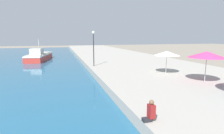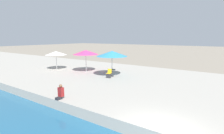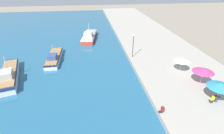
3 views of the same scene
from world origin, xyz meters
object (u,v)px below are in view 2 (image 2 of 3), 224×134
(cafe_umbrella_white, at_px, (86,52))
(person_at_quay, at_px, (60,92))
(cafe_chair_left, at_px, (109,75))
(cafe_umbrella_striped, at_px, (56,53))
(cafe_umbrella_pink, at_px, (112,54))
(cafe_table, at_px, (112,71))

(cafe_umbrella_white, xyz_separation_m, person_at_quay, (-7.85, -4.97, -1.91))
(cafe_chair_left, bearing_deg, cafe_umbrella_white, -24.49)
(cafe_umbrella_white, bearing_deg, cafe_umbrella_striped, 104.68)
(cafe_umbrella_striped, height_order, person_at_quay, cafe_umbrella_striped)
(cafe_umbrella_pink, xyz_separation_m, cafe_umbrella_white, (0.24, 3.92, -0.06))
(cafe_umbrella_striped, bearing_deg, cafe_table, -84.39)
(cafe_table, bearing_deg, cafe_umbrella_white, 85.84)
(person_at_quay, bearing_deg, cafe_table, 7.82)
(cafe_umbrella_white, distance_m, cafe_umbrella_striped, 4.24)
(cafe_chair_left, bearing_deg, cafe_umbrella_pink, -90.00)
(cafe_umbrella_striped, bearing_deg, cafe_chair_left, -89.45)
(cafe_table, bearing_deg, person_at_quay, -172.18)
(cafe_chair_left, height_order, person_at_quay, person_at_quay)
(cafe_umbrella_striped, bearing_deg, cafe_umbrella_pink, -84.06)
(cafe_umbrella_striped, bearing_deg, person_at_quay, -126.80)
(cafe_umbrella_pink, relative_size, cafe_table, 4.02)
(cafe_umbrella_white, distance_m, cafe_table, 4.33)
(cafe_umbrella_striped, xyz_separation_m, cafe_table, (0.79, -8.02, -1.59))
(cafe_umbrella_white, height_order, cafe_table, cafe_umbrella_white)
(cafe_table, bearing_deg, cafe_chair_left, -169.30)
(cafe_chair_left, bearing_deg, cafe_table, -90.00)
(cafe_chair_left, bearing_deg, cafe_umbrella_striped, -10.16)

